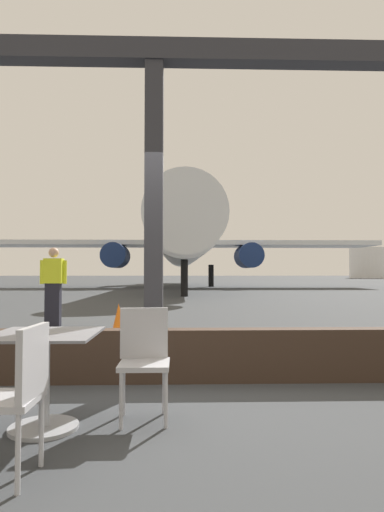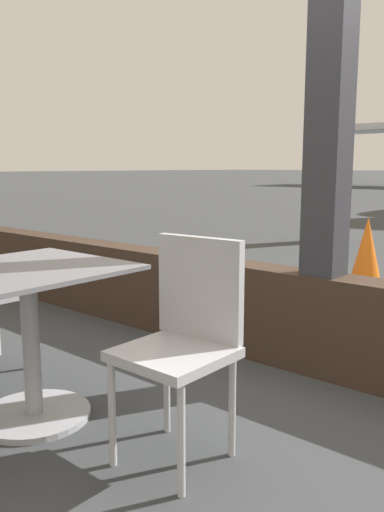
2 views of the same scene
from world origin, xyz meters
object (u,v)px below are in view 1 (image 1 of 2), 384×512
at_px(dining_table, 44,373).
at_px(traffic_cone, 119,326).
at_px(cafe_chair_window_right, 16,387).
at_px(ground_crew_worker, 53,286).
at_px(fuel_storage_tank, 369,263).
at_px(cafe_chair_window_left, 144,353).
at_px(airplane, 182,239).

xyz_separation_m(dining_table, traffic_cone, (0.04, 3.74, -0.10)).
height_order(cafe_chair_window_right, ground_crew_worker, ground_crew_worker).
bearing_deg(ground_crew_worker, cafe_chair_window_right, -75.52).
distance_m(dining_table, fuel_storage_tank, 93.27).
relative_size(cafe_chair_window_left, ground_crew_worker, 0.51).
distance_m(dining_table, cafe_chair_window_left, 0.78).
relative_size(cafe_chair_window_left, airplane, 0.03).
height_order(cafe_chair_window_left, traffic_cone, cafe_chair_window_left).
bearing_deg(airplane, ground_crew_worker, -97.17).
distance_m(cafe_chair_window_right, fuel_storage_tank, 93.95).
bearing_deg(cafe_chair_window_left, fuel_storage_tank, 64.96).
xyz_separation_m(cafe_chair_window_left, fuel_storage_tank, (39.23, 83.99, 2.57)).
xyz_separation_m(cafe_chair_window_right, ground_crew_worker, (-1.83, 7.09, 0.37)).
bearing_deg(ground_crew_worker, fuel_storage_tank, 61.84).
xyz_separation_m(dining_table, ground_crew_worker, (-1.75, 6.29, 0.48)).
relative_size(dining_table, cafe_chair_window_left, 0.88).
relative_size(cafe_chair_window_right, fuel_storage_tank, 0.11).
xyz_separation_m(dining_table, fuel_storage_tank, (39.97, 84.23, 2.67)).
xyz_separation_m(ground_crew_worker, traffic_cone, (1.79, -2.55, -0.58)).
bearing_deg(airplane, cafe_chair_window_left, -91.04).
bearing_deg(cafe_chair_window_right, traffic_cone, 90.48).
bearing_deg(dining_table, fuel_storage_tank, 64.62).
bearing_deg(ground_crew_worker, airplane, 82.83).
bearing_deg(ground_crew_worker, dining_table, -74.46).
bearing_deg(cafe_chair_window_left, cafe_chair_window_right, -122.32).
relative_size(cafe_chair_window_right, traffic_cone, 1.29).
xyz_separation_m(airplane, fuel_storage_tank, (38.68, 53.81, -0.67)).
xyz_separation_m(airplane, ground_crew_worker, (-3.03, -24.13, -2.87)).
height_order(cafe_chair_window_left, ground_crew_worker, ground_crew_worker).
bearing_deg(airplane, traffic_cone, -92.67).
bearing_deg(dining_table, traffic_cone, 89.34).
bearing_deg(ground_crew_worker, cafe_chair_window_left, -67.66).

